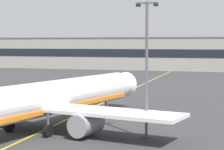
% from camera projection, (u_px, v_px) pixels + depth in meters
% --- Properties ---
extents(taxiway_centreline, '(8.43, 179.83, 0.01)m').
position_uv_depth(taxiway_centreline, '(98.00, 105.00, 68.46)').
color(taxiway_centreline, yellow).
rests_on(taxiway_centreline, ground).
extents(airliner_foreground, '(32.33, 41.25, 11.65)m').
position_uv_depth(airliner_foreground, '(39.00, 101.00, 47.81)').
color(airliner_foreground, white).
rests_on(airliner_foreground, ground).
extents(apron_lamp_post, '(2.24, 0.90, 13.76)m').
position_uv_depth(apron_lamp_post, '(147.00, 67.00, 44.23)').
color(apron_lamp_post, '#515156').
rests_on(apron_lamp_post, ground).
extents(safety_cone_by_nose_gear, '(0.44, 0.44, 0.55)m').
position_uv_depth(safety_cone_by_nose_gear, '(103.00, 108.00, 63.70)').
color(safety_cone_by_nose_gear, orange).
rests_on(safety_cone_by_nose_gear, ground).
extents(terminal_building, '(152.06, 12.40, 11.74)m').
position_uv_depth(terminal_building, '(170.00, 54.00, 156.49)').
color(terminal_building, '#9E998E').
rests_on(terminal_building, ground).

